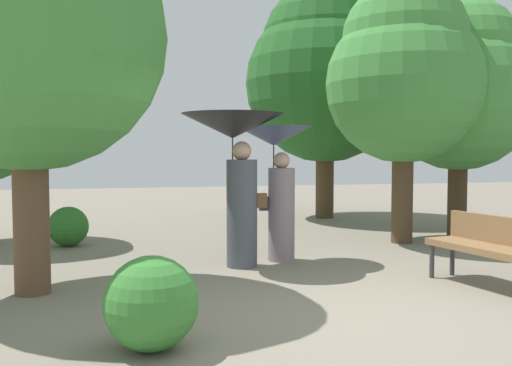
% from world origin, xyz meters
% --- Properties ---
extents(ground_plane, '(40.00, 40.00, 0.00)m').
position_xyz_m(ground_plane, '(0.00, 0.00, 0.00)').
color(ground_plane, gray).
extents(person_left, '(1.40, 1.40, 2.11)m').
position_xyz_m(person_left, '(-0.41, 2.42, 1.60)').
color(person_left, '#474C56').
rests_on(person_left, ground).
extents(person_right, '(1.11, 1.11, 1.95)m').
position_xyz_m(person_right, '(0.25, 2.69, 1.39)').
color(person_right, gray).
rests_on(person_right, ground).
extents(park_bench, '(0.77, 1.57, 0.83)m').
position_xyz_m(park_bench, '(2.23, 0.56, 0.51)').
color(park_bench, '#38383D').
rests_on(park_bench, ground).
extents(tree_near_right, '(3.81, 3.81, 5.64)m').
position_xyz_m(tree_near_right, '(2.83, 7.44, 3.53)').
color(tree_near_right, '#4C3823').
rests_on(tree_near_right, ground).
extents(tree_mid_left, '(3.05, 3.05, 4.88)m').
position_xyz_m(tree_mid_left, '(-2.91, 1.55, 3.13)').
color(tree_mid_left, brown).
rests_on(tree_mid_left, ground).
extents(tree_mid_right, '(2.78, 2.78, 4.45)m').
position_xyz_m(tree_mid_right, '(4.21, 4.13, 2.86)').
color(tree_mid_right, '#42301E').
rests_on(tree_mid_right, ground).
extents(tree_far_back, '(2.70, 2.70, 4.56)m').
position_xyz_m(tree_far_back, '(2.82, 3.69, 2.98)').
color(tree_far_back, '#4C3823').
rests_on(tree_far_back, ground).
extents(bush_path_left, '(0.76, 0.76, 0.76)m').
position_xyz_m(bush_path_left, '(-1.71, -0.55, 0.38)').
color(bush_path_left, '#387F33').
rests_on(bush_path_left, ground).
extents(bush_path_right, '(0.67, 0.67, 0.67)m').
position_xyz_m(bush_path_right, '(-2.82, 4.71, 0.33)').
color(bush_path_right, '#2D6B28').
rests_on(bush_path_right, ground).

